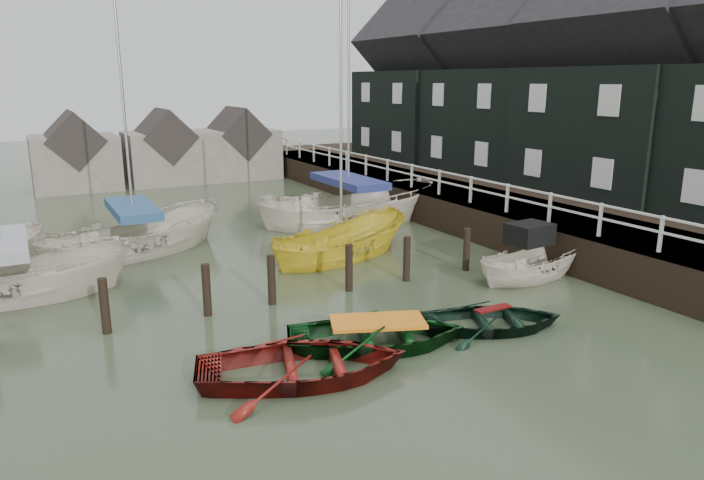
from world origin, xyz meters
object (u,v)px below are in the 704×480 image
rowboat_green (377,346)px  sailboat_d (349,221)px  rowboat_dkgreen (492,329)px  sailboat_c (341,255)px  sailboat_b (136,251)px  motorboat (531,275)px  sailboat_a (7,296)px  rowboat_red (304,378)px

rowboat_green → sailboat_d: bearing=-3.8°
rowboat_green → rowboat_dkgreen: bearing=-76.9°
rowboat_green → sailboat_c: 7.86m
sailboat_c → rowboat_dkgreen: bearing=163.0°
rowboat_dkgreen → sailboat_b: size_ratio=0.28×
rowboat_green → sailboat_c: (2.86, 7.33, 0.01)m
motorboat → sailboat_c: bearing=33.1°
rowboat_dkgreen → sailboat_d: (2.49, 12.26, 0.06)m
rowboat_dkgreen → sailboat_a: (-10.60, 8.28, 0.06)m
rowboat_red → sailboat_c: size_ratio=0.43×
rowboat_red → sailboat_c: 9.43m
rowboat_dkgreen → sailboat_b: bearing=51.8°
motorboat → sailboat_b: 13.65m
sailboat_a → sailboat_d: 13.69m
rowboat_dkgreen → sailboat_b: sailboat_b is taller
rowboat_red → rowboat_green: size_ratio=1.05×
rowboat_dkgreen → sailboat_a: size_ratio=0.30×
rowboat_green → sailboat_a: 10.89m
sailboat_b → sailboat_d: (9.00, 0.69, -0.00)m
motorboat → sailboat_a: size_ratio=0.36×
motorboat → sailboat_b: sailboat_b is taller
rowboat_red → rowboat_green: (2.16, 0.66, 0.00)m
rowboat_red → motorboat: 9.49m
motorboat → rowboat_green: bearing=102.7°
sailboat_d → rowboat_green: bearing=161.8°
sailboat_a → sailboat_b: size_ratio=0.96×
sailboat_a → sailboat_d: size_ratio=0.96×
rowboat_dkgreen → rowboat_red: bearing=114.9°
rowboat_green → sailboat_d: sailboat_d is taller
sailboat_c → motorboat: bearing=-160.1°
sailboat_d → sailboat_c: bearing=156.1°
rowboat_red → rowboat_green: rowboat_red is taller
rowboat_dkgreen → sailboat_d: size_ratio=0.28×
motorboat → sailboat_d: size_ratio=0.35×
rowboat_green → sailboat_b: (-3.46, 11.13, 0.06)m
rowboat_red → sailboat_a: size_ratio=0.36×
rowboat_red → sailboat_d: size_ratio=0.35×
motorboat → sailboat_d: 9.69m
rowboat_red → sailboat_d: sailboat_d is taller
motorboat → rowboat_red: bearing=102.6°
rowboat_green → motorboat: (6.88, 2.22, 0.10)m
rowboat_green → motorboat: motorboat is taller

